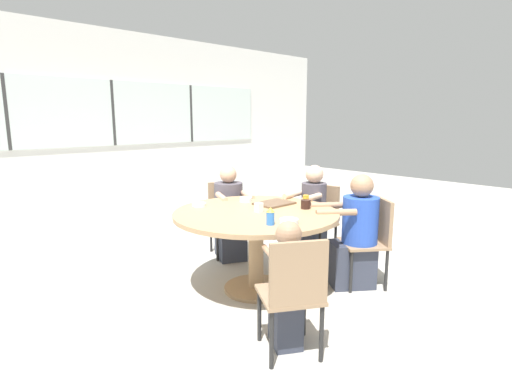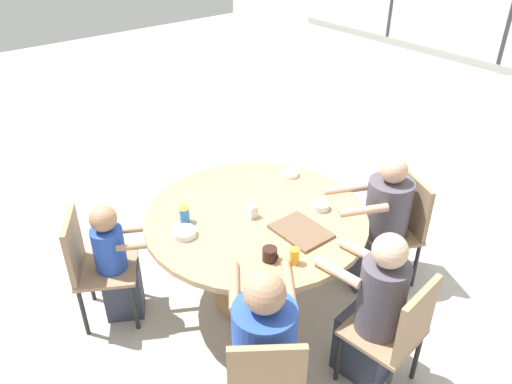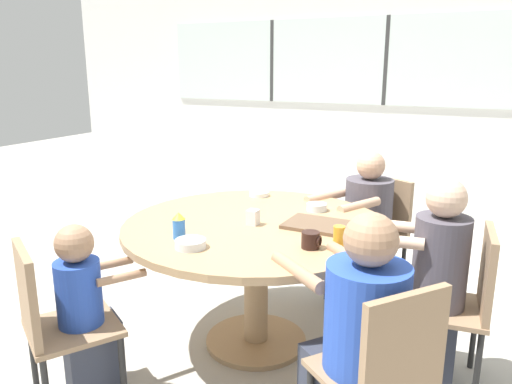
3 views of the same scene
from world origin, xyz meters
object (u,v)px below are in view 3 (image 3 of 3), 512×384
Objects in this scene: chair_for_woman_green_shirt at (386,367)px; person_man_teal_shirt at (431,290)px; chair_for_man_teal_shirt at (465,295)px; coffee_mug at (311,240)px; sippy_cup at (179,225)px; milk_carton_small at (254,217)px; person_man_blue_shirt at (363,236)px; bowl_cereal at (259,194)px; chair_for_man_blue_shirt at (379,227)px; bowl_fruit at (190,244)px; person_toddler at (87,320)px; person_woman_green_shirt at (358,350)px; juice_glass at (339,236)px; chair_for_toddler at (51,316)px; bowl_white_shallow at (317,207)px.

chair_for_woman_green_shirt is 0.79m from person_man_teal_shirt.
chair_for_man_teal_shirt is 8.86× the size of coffee_mug.
milk_carton_small is at bearing 58.23° from sippy_cup.
milk_carton_small is at bearing 154.68° from coffee_mug.
person_man_blue_shirt is 8.02× the size of bowl_cereal.
person_man_teal_shirt is 0.70m from coffee_mug.
person_man_blue_shirt is 11.11× the size of coffee_mug.
chair_for_man_blue_shirt is 1.65m from bowl_fruit.
coffee_mug is at bearing -25.32° from milk_carton_small.
chair_for_man_blue_shirt is 2.09m from person_toddler.
bowl_cereal is (-0.65, -0.33, 0.30)m from person_man_blue_shirt.
person_woman_green_shirt is 1.53m from bowl_cereal.
coffee_mug is 0.15m from juice_glass.
person_man_blue_shirt reaches higher than chair_for_woman_green_shirt.
chair_for_toddler is 2.08m from person_man_blue_shirt.
person_toddler is 9.07× the size of juice_glass.
bowl_fruit is (-0.11, -0.46, -0.02)m from milk_carton_small.
chair_for_woman_green_shirt is 6.40× the size of bowl_cereal.
chair_for_toddler is 1.39m from person_woman_green_shirt.
person_man_blue_shirt is 1.04m from milk_carton_small.
sippy_cup is (0.26, 0.42, 0.40)m from person_toddler.
sippy_cup is at bearing -88.75° from bowl_cereal.
person_woman_green_shirt is at bearing 125.20° from chair_for_man_blue_shirt.
person_man_teal_shirt is at bearing 63.72° from person_toddler.
person_toddler is 6.08× the size of bowl_fruit.
chair_for_toddler is at bearing 86.87° from person_man_blue_shirt.
coffee_mug is 0.94× the size of juice_glass.
sippy_cup reaches higher than chair_for_toddler.
juice_glass is 0.73m from bowl_fruit.
person_toddler is at bearing 114.23° from chair_for_man_teal_shirt.
person_woman_green_shirt is 0.99× the size of person_man_teal_shirt.
coffee_mug is (-0.53, -0.35, 0.30)m from person_man_teal_shirt.
person_man_blue_shirt is at bearing 92.66° from chair_for_toddler.
person_toddler reaches higher than bowl_fruit.
chair_for_man_teal_shirt and chair_for_toddler have the same top height.
chair_for_woman_green_shirt reaches higher than bowl_fruit.
chair_for_woman_green_shirt is at bearing 37.09° from person_toddler.
chair_for_man_blue_shirt and chair_for_man_teal_shirt have the same top height.
milk_carton_small is at bearing 76.95° from bowl_fruit.
coffee_mug is at bearing -140.18° from juice_glass.
chair_for_woman_green_shirt is 1.50m from chair_for_toddler.
person_toddler is (-1.60, -0.97, -0.07)m from chair_for_man_teal_shirt.
juice_glass is at bearing 114.53° from person_man_teal_shirt.
bowl_fruit is at bearing -33.62° from sippy_cup.
chair_for_woman_green_shirt is 0.78× the size of person_woman_green_shirt.
person_man_teal_shirt is at bearing -20.18° from bowl_white_shallow.
person_man_teal_shirt is at bearing 30.25° from bowl_fruit.
person_man_blue_shirt is at bearing 37.52° from chair_for_man_teal_shirt.
coffee_mug is 0.72× the size of bowl_cereal.
chair_for_toddler is at bearing -121.39° from milk_carton_small.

